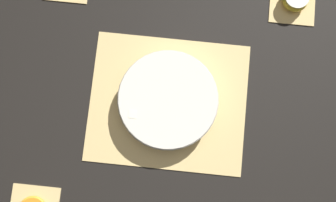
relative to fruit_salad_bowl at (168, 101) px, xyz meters
The scene contains 4 objects.
ground_plane 0.04m from the fruit_salad_bowl, 51.02° to the left, with size 6.00×6.00×0.00m, color black.
bamboo_mat_center 0.04m from the fruit_salad_bowl, 51.02° to the left, with size 0.40×0.34×0.01m.
coaster_mat_far_right 0.43m from the fruit_salad_bowl, 44.89° to the left, with size 0.12×0.12×0.01m.
fruit_salad_bowl is the anchor object (origin of this frame).
Camera 1 is at (0.01, -0.14, 1.01)m, focal length 42.00 mm.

